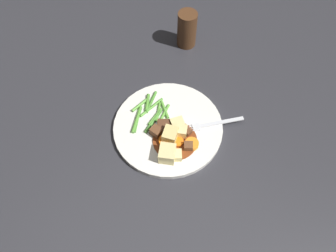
# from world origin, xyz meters

# --- Properties ---
(ground_plane) EXTENTS (3.00, 3.00, 0.00)m
(ground_plane) POSITION_xyz_m (0.00, 0.00, 0.00)
(ground_plane) COLOR #2D2D33
(dinner_plate) EXTENTS (0.27, 0.27, 0.01)m
(dinner_plate) POSITION_xyz_m (0.00, 0.00, 0.01)
(dinner_plate) COLOR white
(dinner_plate) RESTS_ON ground_plane
(stew_sauce) EXTENTS (0.11, 0.11, 0.00)m
(stew_sauce) POSITION_xyz_m (0.04, -0.01, 0.01)
(stew_sauce) COLOR brown
(stew_sauce) RESTS_ON dinner_plate
(carrot_slice_0) EXTENTS (0.03, 0.03, 0.01)m
(carrot_slice_0) POSITION_xyz_m (0.03, -0.03, 0.02)
(carrot_slice_0) COLOR orange
(carrot_slice_0) RESTS_ON dinner_plate
(carrot_slice_1) EXTENTS (0.05, 0.05, 0.01)m
(carrot_slice_1) POSITION_xyz_m (0.08, 0.01, 0.02)
(carrot_slice_1) COLOR orange
(carrot_slice_1) RESTS_ON dinner_plate
(carrot_slice_2) EXTENTS (0.04, 0.04, 0.01)m
(carrot_slice_2) POSITION_xyz_m (0.05, -0.01, 0.02)
(carrot_slice_2) COLOR orange
(carrot_slice_2) RESTS_ON dinner_plate
(carrot_slice_3) EXTENTS (0.03, 0.03, 0.01)m
(carrot_slice_3) POSITION_xyz_m (0.05, -0.04, 0.02)
(carrot_slice_3) COLOR orange
(carrot_slice_3) RESTS_ON dinner_plate
(potato_chunk_0) EXTENTS (0.04, 0.04, 0.02)m
(potato_chunk_0) POSITION_xyz_m (0.08, -0.04, 0.02)
(potato_chunk_0) COLOR #EAD68C
(potato_chunk_0) RESTS_ON dinner_plate
(potato_chunk_1) EXTENTS (0.03, 0.04, 0.03)m
(potato_chunk_1) POSITION_xyz_m (0.02, 0.02, 0.03)
(potato_chunk_1) COLOR #EAD68C
(potato_chunk_1) RESTS_ON dinner_plate
(potato_chunk_2) EXTENTS (0.04, 0.04, 0.03)m
(potato_chunk_2) POSITION_xyz_m (0.04, 0.01, 0.03)
(potato_chunk_2) COLOR #EAD68C
(potato_chunk_2) RESTS_ON dinner_plate
(potato_chunk_3) EXTENTS (0.05, 0.05, 0.04)m
(potato_chunk_3) POSITION_xyz_m (0.03, -0.02, 0.03)
(potato_chunk_3) COLOR #E5CC7A
(potato_chunk_3) RESTS_ON dinner_plate
(potato_chunk_4) EXTENTS (0.06, 0.06, 0.03)m
(potato_chunk_4) POSITION_xyz_m (0.07, -0.05, 0.03)
(potato_chunk_4) COLOR #EAD68C
(potato_chunk_4) RESTS_ON dinner_plate
(meat_chunk_0) EXTENTS (0.03, 0.03, 0.02)m
(meat_chunk_0) POSITION_xyz_m (0.00, -0.04, 0.02)
(meat_chunk_0) COLOR brown
(meat_chunk_0) RESTS_ON dinner_plate
(meat_chunk_1) EXTENTS (0.05, 0.04, 0.02)m
(meat_chunk_1) POSITION_xyz_m (-0.00, -0.01, 0.02)
(meat_chunk_1) COLOR #56331E
(meat_chunk_1) RESTS_ON dinner_plate
(meat_chunk_2) EXTENTS (0.03, 0.03, 0.02)m
(meat_chunk_2) POSITION_xyz_m (0.08, -0.00, 0.02)
(meat_chunk_2) COLOR brown
(meat_chunk_2) RESTS_ON dinner_plate
(meat_chunk_3) EXTENTS (0.02, 0.02, 0.02)m
(meat_chunk_3) POSITION_xyz_m (0.04, 0.02, 0.02)
(meat_chunk_3) COLOR #56331E
(meat_chunk_3) RESTS_ON dinner_plate
(green_bean_0) EXTENTS (0.03, 0.06, 0.01)m
(green_bean_0) POSITION_xyz_m (-0.04, -0.01, 0.02)
(green_bean_0) COLOR #66AD42
(green_bean_0) RESTS_ON dinner_plate
(green_bean_1) EXTENTS (0.04, 0.07, 0.01)m
(green_bean_1) POSITION_xyz_m (-0.03, 0.01, 0.02)
(green_bean_1) COLOR #66AD42
(green_bean_1) RESTS_ON dinner_plate
(green_bean_2) EXTENTS (0.06, 0.06, 0.01)m
(green_bean_2) POSITION_xyz_m (-0.06, -0.05, 0.02)
(green_bean_2) COLOR #4C8E33
(green_bean_2) RESTS_ON dinner_plate
(green_bean_3) EXTENTS (0.05, 0.03, 0.01)m
(green_bean_3) POSITION_xyz_m (-0.04, 0.02, 0.02)
(green_bean_3) COLOR #66AD42
(green_bean_3) RESTS_ON dinner_plate
(green_bean_4) EXTENTS (0.01, 0.05, 0.01)m
(green_bean_4) POSITION_xyz_m (-0.09, -0.02, 0.02)
(green_bean_4) COLOR #66AD42
(green_bean_4) RESTS_ON dinner_plate
(green_bean_5) EXTENTS (0.04, 0.04, 0.01)m
(green_bean_5) POSITION_xyz_m (-0.09, -0.00, 0.02)
(green_bean_5) COLOR #599E38
(green_bean_5) RESTS_ON dinner_plate
(green_bean_6) EXTENTS (0.04, 0.06, 0.01)m
(green_bean_6) POSITION_xyz_m (-0.08, 0.01, 0.02)
(green_bean_6) COLOR #4C8E33
(green_bean_6) RESTS_ON dinner_plate
(green_bean_7) EXTENTS (0.04, 0.07, 0.01)m
(green_bean_7) POSITION_xyz_m (-0.03, -0.02, 0.02)
(green_bean_7) COLOR #4C8E33
(green_bean_7) RESTS_ON dinner_plate
(green_bean_8) EXTENTS (0.04, 0.04, 0.01)m
(green_bean_8) POSITION_xyz_m (-0.05, 0.01, 0.02)
(green_bean_8) COLOR #66AD42
(green_bean_8) RESTS_ON dinner_plate
(green_bean_9) EXTENTS (0.06, 0.06, 0.01)m
(green_bean_9) POSITION_xyz_m (-0.06, -0.05, 0.02)
(green_bean_9) COLOR #599E38
(green_bean_9) RESTS_ON dinner_plate
(green_bean_10) EXTENTS (0.02, 0.08, 0.01)m
(green_bean_10) POSITION_xyz_m (-0.07, 0.00, 0.02)
(green_bean_10) COLOR #599E38
(green_bean_10) RESTS_ON dinner_plate
(fork) EXTENTS (0.09, 0.16, 0.00)m
(fork) POSITION_xyz_m (0.06, 0.08, 0.02)
(fork) COLOR silver
(fork) RESTS_ON dinner_plate
(pepper_mill) EXTENTS (0.06, 0.06, 0.11)m
(pepper_mill) POSITION_xyz_m (-0.20, 0.23, 0.05)
(pepper_mill) COLOR #4C2D19
(pepper_mill) RESTS_ON ground_plane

